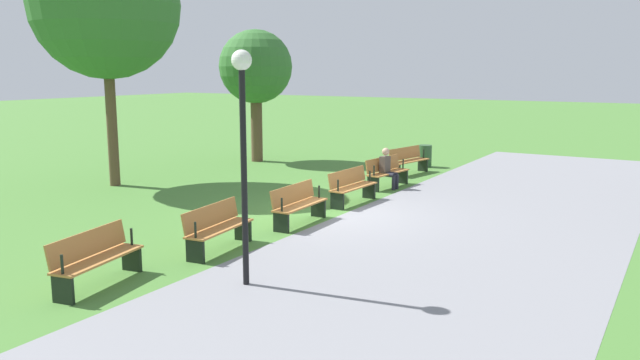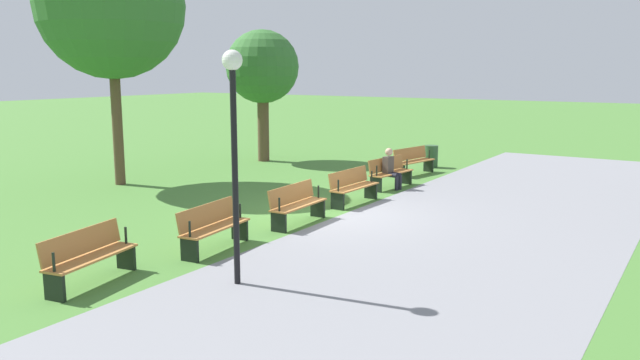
{
  "view_description": "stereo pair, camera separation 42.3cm",
  "coord_description": "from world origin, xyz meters",
  "px_view_note": "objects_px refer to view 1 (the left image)",
  "views": [
    {
      "loc": [
        12.87,
        7.38,
        3.44
      ],
      "look_at": [
        0.0,
        -0.28,
        0.8
      ],
      "focal_mm": 35.09,
      "sensor_mm": 36.0,
      "label": 1
    },
    {
      "loc": [
        12.65,
        7.74,
        3.44
      ],
      "look_at": [
        0.0,
        -0.28,
        0.8
      ],
      "focal_mm": 35.09,
      "sensor_mm": 36.0,
      "label": 2
    }
  ],
  "objects_px": {
    "bench_0": "(408,160)",
    "tree_0": "(105,5)",
    "bench_1": "(386,171)",
    "person_seated": "(388,167)",
    "bench_4": "(217,227)",
    "lamp_post": "(243,123)",
    "bench_3": "(298,204)",
    "tree_1": "(256,68)",
    "trash_bin": "(425,156)",
    "bench_5": "(95,257)",
    "bench_2": "(352,186)"
  },
  "relations": [
    {
      "from": "bench_3",
      "to": "bench_5",
      "type": "height_order",
      "value": "same"
    },
    {
      "from": "bench_0",
      "to": "trash_bin",
      "type": "xyz_separation_m",
      "value": [
        -1.77,
        -0.09,
        -0.08
      ]
    },
    {
      "from": "bench_3",
      "to": "tree_1",
      "type": "height_order",
      "value": "tree_1"
    },
    {
      "from": "bench_0",
      "to": "bench_4",
      "type": "distance_m",
      "value": 10.27
    },
    {
      "from": "bench_1",
      "to": "person_seated",
      "type": "bearing_deg",
      "value": 39.81
    },
    {
      "from": "bench_5",
      "to": "tree_0",
      "type": "xyz_separation_m",
      "value": [
        -6.34,
        -6.79,
        4.82
      ]
    },
    {
      "from": "bench_3",
      "to": "trash_bin",
      "type": "xyz_separation_m",
      "value": [
        -9.47,
        -0.67,
        -0.08
      ]
    },
    {
      "from": "tree_0",
      "to": "lamp_post",
      "type": "distance_m",
      "value": 10.52
    },
    {
      "from": "bench_4",
      "to": "trash_bin",
      "type": "relative_size",
      "value": 2.3
    },
    {
      "from": "bench_2",
      "to": "person_seated",
      "type": "relative_size",
      "value": 1.49
    },
    {
      "from": "bench_0",
      "to": "tree_0",
      "type": "relative_size",
      "value": 0.25
    },
    {
      "from": "bench_2",
      "to": "tree_1",
      "type": "distance_m",
      "value": 8.89
    },
    {
      "from": "trash_bin",
      "to": "tree_0",
      "type": "bearing_deg",
      "value": -39.13
    },
    {
      "from": "bench_5",
      "to": "lamp_post",
      "type": "bearing_deg",
      "value": 111.33
    },
    {
      "from": "bench_3",
      "to": "person_seated",
      "type": "relative_size",
      "value": 1.49
    },
    {
      "from": "bench_0",
      "to": "lamp_post",
      "type": "xyz_separation_m",
      "value": [
        11.53,
        2.04,
        2.16
      ]
    },
    {
      "from": "person_seated",
      "to": "tree_0",
      "type": "height_order",
      "value": "tree_0"
    },
    {
      "from": "person_seated",
      "to": "tree_0",
      "type": "xyz_separation_m",
      "value": [
        3.73,
        -7.3,
        4.66
      ]
    },
    {
      "from": "bench_1",
      "to": "bench_5",
      "type": "bearing_deg",
      "value": 4.34
    },
    {
      "from": "bench_2",
      "to": "bench_0",
      "type": "bearing_deg",
      "value": -171.36
    },
    {
      "from": "bench_4",
      "to": "tree_0",
      "type": "xyz_separation_m",
      "value": [
        -3.8,
        -7.18,
        4.82
      ]
    },
    {
      "from": "bench_0",
      "to": "bench_4",
      "type": "relative_size",
      "value": 1.01
    },
    {
      "from": "lamp_post",
      "to": "tree_0",
      "type": "bearing_deg",
      "value": -119.81
    },
    {
      "from": "bench_1",
      "to": "tree_0",
      "type": "relative_size",
      "value": 0.24
    },
    {
      "from": "bench_5",
      "to": "trash_bin",
      "type": "relative_size",
      "value": 2.32
    },
    {
      "from": "bench_5",
      "to": "bench_4",
      "type": "bearing_deg",
      "value": 160.53
    },
    {
      "from": "tree_0",
      "to": "bench_4",
      "type": "bearing_deg",
      "value": 62.13
    },
    {
      "from": "bench_5",
      "to": "bench_2",
      "type": "bearing_deg",
      "value": 164.85
    },
    {
      "from": "trash_bin",
      "to": "bench_4",
      "type": "bearing_deg",
      "value": 2.25
    },
    {
      "from": "person_seated",
      "to": "lamp_post",
      "type": "relative_size",
      "value": 0.32
    },
    {
      "from": "bench_4",
      "to": "lamp_post",
      "type": "bearing_deg",
      "value": 46.14
    },
    {
      "from": "bench_1",
      "to": "lamp_post",
      "type": "distance_m",
      "value": 9.38
    },
    {
      "from": "bench_5",
      "to": "lamp_post",
      "type": "xyz_separation_m",
      "value": [
        -1.28,
        2.04,
        2.16
      ]
    },
    {
      "from": "trash_bin",
      "to": "lamp_post",
      "type": "bearing_deg",
      "value": 9.09
    },
    {
      "from": "bench_5",
      "to": "lamp_post",
      "type": "relative_size",
      "value": 0.49
    },
    {
      "from": "bench_1",
      "to": "tree_1",
      "type": "xyz_separation_m",
      "value": [
        -2.4,
        -6.52,
        3.04
      ]
    },
    {
      "from": "bench_0",
      "to": "bench_1",
      "type": "xyz_separation_m",
      "value": [
        2.55,
        0.39,
        0.0
      ]
    },
    {
      "from": "bench_1",
      "to": "tree_1",
      "type": "bearing_deg",
      "value": -103.69
    },
    {
      "from": "tree_0",
      "to": "lamp_post",
      "type": "relative_size",
      "value": 1.99
    },
    {
      "from": "tree_0",
      "to": "bench_0",
      "type": "bearing_deg",
      "value": 133.6
    },
    {
      "from": "bench_0",
      "to": "tree_0",
      "type": "bearing_deg",
      "value": -35.56
    },
    {
      "from": "tree_0",
      "to": "tree_1",
      "type": "bearing_deg",
      "value": 174.09
    },
    {
      "from": "bench_3",
      "to": "bench_0",
      "type": "bearing_deg",
      "value": -177.85
    },
    {
      "from": "bench_2",
      "to": "lamp_post",
      "type": "height_order",
      "value": "lamp_post"
    },
    {
      "from": "tree_0",
      "to": "tree_1",
      "type": "xyz_separation_m",
      "value": [
        -6.32,
        0.65,
        -1.78
      ]
    },
    {
      "from": "person_seated",
      "to": "trash_bin",
      "type": "xyz_separation_m",
      "value": [
        -4.51,
        -0.6,
        -0.24
      ]
    },
    {
      "from": "bench_2",
      "to": "bench_3",
      "type": "bearing_deg",
      "value": 2.17
    },
    {
      "from": "bench_2",
      "to": "tree_1",
      "type": "xyz_separation_m",
      "value": [
        -4.97,
        -6.72,
        3.04
      ]
    },
    {
      "from": "bench_3",
      "to": "trash_bin",
      "type": "distance_m",
      "value": 9.49
    },
    {
      "from": "person_seated",
      "to": "lamp_post",
      "type": "bearing_deg",
      "value": 16.39
    }
  ]
}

